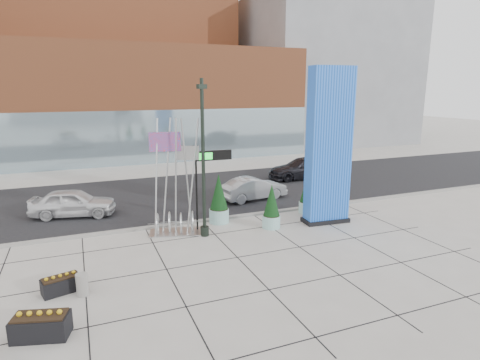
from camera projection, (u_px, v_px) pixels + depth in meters
name	position (u px, v px, depth m)	size (l,w,h in m)	color
ground	(207.00, 252.00, 17.38)	(160.00, 160.00, 0.00)	#9E9991
street_asphalt	(161.00, 196.00, 26.40)	(80.00, 12.00, 0.02)	black
curb_edge	(184.00, 223.00, 20.98)	(80.00, 0.30, 0.12)	gray
tower_podium	(135.00, 103.00, 40.89)	(34.00, 10.00, 11.00)	#AF5A33
tower_glass_front	(144.00, 137.00, 37.22)	(34.00, 0.60, 5.00)	#8CA5B2
building_grey_parking	(318.00, 73.00, 53.84)	(20.00, 18.00, 18.00)	slate
blue_pylon	(329.00, 150.00, 20.50)	(2.49, 1.27, 8.03)	blue
lamp_post	(204.00, 174.00, 18.68)	(0.50, 0.41, 7.39)	black
public_art_sculpture	(175.00, 204.00, 19.39)	(2.72, 1.87, 5.64)	silver
concrete_bollard	(82.00, 285.00, 13.69)	(0.40, 0.40, 0.79)	gray
overhead_street_sign	(209.00, 162.00, 19.53)	(1.89, 0.26, 3.99)	black
round_planter_east	(307.00, 194.00, 22.69)	(0.92, 0.92, 2.29)	#99CECA
round_planter_mid	(272.00, 207.00, 20.23)	(0.91, 0.91, 2.29)	#99CECA
round_planter_west	(219.00, 200.00, 21.02)	(1.05, 1.05, 2.62)	#99CECA
box_planter_north	(61.00, 284.00, 13.91)	(1.37, 0.94, 0.69)	black
box_planter_south	(41.00, 325.00, 11.37)	(1.67, 1.15, 0.84)	black
car_white_west	(73.00, 203.00, 22.13)	(1.81, 4.49, 1.53)	silver
car_silver_mid	(253.00, 189.00, 25.49)	(1.51, 4.33, 1.43)	#9DA0A5
car_dark_east	(303.00, 168.00, 31.50)	(2.26, 5.55, 1.61)	black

